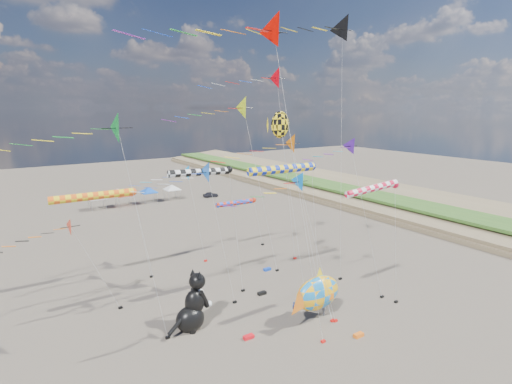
{
  "coord_description": "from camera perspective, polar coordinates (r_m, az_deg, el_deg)",
  "views": [
    {
      "loc": [
        -21.39,
        -17.97,
        18.96
      ],
      "look_at": [
        -1.61,
        12.0,
        11.39
      ],
      "focal_mm": 28.0,
      "sensor_mm": 36.0,
      "label": 1
    }
  ],
  "objects": [
    {
      "name": "kite_bag_0",
      "position": [
        35.59,
        -1.07,
        -20.0
      ],
      "size": [
        0.9,
        0.44,
        0.3
      ],
      "primitive_type": "cube",
      "color": "red",
      "rests_on": "ground"
    },
    {
      "name": "kite_bag_1",
      "position": [
        48.39,
        1.62,
        -10.97
      ],
      "size": [
        0.9,
        0.44,
        0.3
      ],
      "primitive_type": "cube",
      "color": "#113BB3",
      "rests_on": "ground"
    },
    {
      "name": "tent_row",
      "position": [
        82.78,
        -16.75,
        0.39
      ],
      "size": [
        19.2,
        4.2,
        3.8
      ],
      "color": "white",
      "rests_on": "ground"
    },
    {
      "name": "parked_car",
      "position": [
        87.06,
        -6.5,
        -0.37
      ],
      "size": [
        3.47,
        1.87,
        1.12
      ],
      "primitive_type": "imported",
      "rotation": [
        0.0,
        0.0,
        1.4
      ],
      "color": "#26262D",
      "rests_on": "ground"
    },
    {
      "name": "child_blue",
      "position": [
        39.34,
        5.44,
        -16.06
      ],
      "size": [
        0.68,
        0.57,
        1.08
      ],
      "primitive_type": "imported",
      "rotation": [
        0.0,
        0.0,
        0.58
      ],
      "color": "#3153B8",
      "rests_on": "ground"
    },
    {
      "name": "windsock_1",
      "position": [
        36.44,
        16.65,
        0.41
      ],
      "size": [
        7.79,
        0.65,
        12.43
      ],
      "color": "red",
      "rests_on": "ground"
    },
    {
      "name": "delta_kite_1",
      "position": [
        46.6,
        2.86,
        15.61
      ],
      "size": [
        11.52,
        2.59,
        23.54
      ],
      "color": "red",
      "rests_on": "ground"
    },
    {
      "name": "angelfish_kite",
      "position": [
        39.85,
        3.27,
        9.37
      ],
      "size": [
        3.74,
        3.02,
        18.67
      ],
      "color": "yellow",
      "rests_on": "ground"
    },
    {
      "name": "kite_bag_2",
      "position": [
        42.65,
        0.85,
        -14.26
      ],
      "size": [
        0.9,
        0.44,
        0.3
      ],
      "primitive_type": "cube",
      "color": "black",
      "rests_on": "ground"
    },
    {
      "name": "ground",
      "position": [
        33.76,
        14.79,
        -22.7
      ],
      "size": [
        260.0,
        260.0,
        0.0
      ],
      "primitive_type": "plane",
      "color": "#50473B",
      "rests_on": "ground"
    },
    {
      "name": "delta_kite_7",
      "position": [
        35.41,
        -8.16,
        2.19
      ],
      "size": [
        9.37,
        2.18,
        14.43
      ],
      "color": "blue",
      "rests_on": "ground"
    },
    {
      "name": "delta_kite_3",
      "position": [
        41.62,
        -2.44,
        11.69
      ],
      "size": [
        12.93,
        2.62,
        20.37
      ],
      "color": "#C0DD1A",
      "rests_on": "ground"
    },
    {
      "name": "windsock_2",
      "position": [
        43.84,
        -21.73,
        -0.52
      ],
      "size": [
        9.81,
        0.86,
        10.63
      ],
      "color": "#F85B14",
      "rests_on": "ground"
    },
    {
      "name": "delta_kite_0",
      "position": [
        30.64,
        5.03,
        0.73
      ],
      "size": [
        10.54,
        1.72,
        14.31
      ],
      "color": "blue",
      "rests_on": "ground"
    },
    {
      "name": "windsock_3",
      "position": [
        37.51,
        -7.5,
        2.74
      ],
      "size": [
        7.87,
        0.71,
        13.49
      ],
      "color": "black",
      "rests_on": "ground"
    },
    {
      "name": "delta_kite_2",
      "position": [
        38.49,
        -25.21,
        -5.22
      ],
      "size": [
        8.87,
        1.83,
        9.64
      ],
      "color": "red",
      "rests_on": "ground"
    },
    {
      "name": "delta_kite_8",
      "position": [
        41.6,
        10.47,
        21.62
      ],
      "size": [
        12.32,
        2.83,
        27.77
      ],
      "color": "black",
      "rests_on": "ground"
    },
    {
      "name": "delta_kite_5",
      "position": [
        36.23,
        14.18,
        5.67
      ],
      "size": [
        9.78,
        1.7,
        16.51
      ],
      "color": "#431788",
      "rests_on": "ground"
    },
    {
      "name": "child_green",
      "position": [
        41.11,
        6.53,
        -14.71
      ],
      "size": [
        0.62,
        0.51,
        1.18
      ],
      "primitive_type": "imported",
      "rotation": [
        0.0,
        0.0,
        -0.12
      ],
      "color": "#1F7142",
      "rests_on": "ground"
    },
    {
      "name": "kite_bag_3",
      "position": [
        36.85,
        14.44,
        -19.19
      ],
      "size": [
        0.9,
        0.44,
        0.3
      ],
      "primitive_type": "cube",
      "color": "orange",
      "rests_on": "ground"
    },
    {
      "name": "person_adult",
      "position": [
        39.25,
        9.75,
        -15.76
      ],
      "size": [
        0.73,
        0.71,
        1.69
      ],
      "primitive_type": "imported",
      "rotation": [
        0.0,
        0.0,
        0.72
      ],
      "color": "gray",
      "rests_on": "ground"
    },
    {
      "name": "windsock_4",
      "position": [
        52.88,
        -2.61,
        -1.56
      ],
      "size": [
        7.43,
        0.67,
        7.04
      ],
      "color": "red",
      "rests_on": "ground"
    },
    {
      "name": "windsock_0",
      "position": [
        39.43,
        4.3,
        3.27
      ],
      "size": [
        9.25,
        0.88,
        13.54
      ],
      "color": "#112BB3",
      "rests_on": "ground"
    },
    {
      "name": "delta_kite_6",
      "position": [
        30.07,
        -20.86,
        8.1
      ],
      "size": [
        10.95,
        2.51,
        18.87
      ],
      "color": "#0F822B",
      "rests_on": "ground"
    },
    {
      "name": "cat_inflatable",
      "position": [
        36.2,
        -9.06,
        -15.09
      ],
      "size": [
        4.28,
        3.03,
        5.22
      ],
      "primitive_type": null,
      "rotation": [
        0.0,
        0.0,
        0.31
      ],
      "color": "black",
      "rests_on": "ground"
    },
    {
      "name": "delta_kite_10",
      "position": [
        47.05,
        -11.49,
        2.19
      ],
      "size": [
        10.3,
        2.08,
        12.58
      ],
      "color": "#178FDD",
      "rests_on": "ground"
    },
    {
      "name": "delta_kite_4",
      "position": [
        38.74,
        5.63,
        6.4
      ],
      "size": [
        10.94,
        2.14,
        16.69
      ],
      "color": "orange",
      "rests_on": "ground"
    },
    {
      "name": "delta_kite_9",
      "position": [
        27.31,
        2.95,
        22.11
      ],
      "size": [
        14.16,
        2.61,
        25.39
      ],
      "color": "#D20800",
      "rests_on": "ground"
    },
    {
      "name": "fish_inflatable",
      "position": [
        37.38,
        8.73,
        -14.08
      ],
      "size": [
        6.4,
        2.92,
        5.08
      ],
      "color": "#147BCC",
      "rests_on": "ground"
    }
  ]
}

